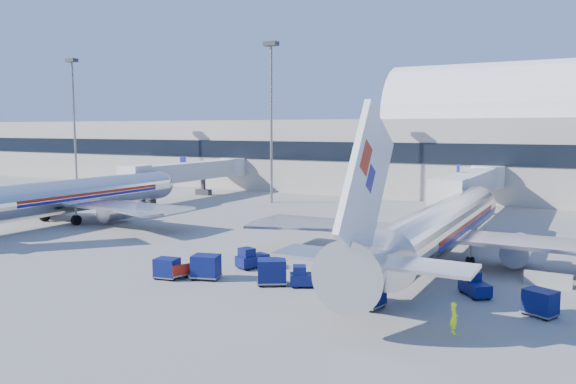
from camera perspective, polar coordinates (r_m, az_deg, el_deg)
The scene contains 19 objects.
ground at distance 45.04m, azimuth 1.01°, elevation -7.12°, with size 260.00×260.00×0.00m, color gray.
terminal at distance 100.68m, azimuth 9.01°, elevation 4.65°, with size 170.00×28.15×21.00m.
airliner_main at distance 45.15m, azimuth 15.08°, elevation -3.52°, with size 32.00×37.26×12.07m.
airliner_mid at distance 68.33m, azimuth -21.57°, elevation -0.42°, with size 32.00×37.26×12.07m.
jetbridge_near at distance 71.05m, azimuth 18.25°, elevation 0.77°, with size 4.40×27.50×6.25m.
jetbridge_mid at distance 88.77m, azimuth -9.47°, elevation 2.08°, with size 4.40×27.50×6.25m.
mast_far_west at distance 105.82m, azimuth -20.96°, elevation 8.33°, with size 2.00×1.20×22.60m.
mast_west at distance 79.83m, azimuth -1.72°, elevation 9.49°, with size 2.00×1.20×22.60m.
barrier_near at distance 42.08m, azimuth 24.90°, elevation -8.07°, with size 3.00×0.55×0.90m, color #9E9E96.
tug_lead at distance 38.04m, azimuth 1.77°, elevation -8.65°, with size 2.49×2.04×1.45m.
tug_right at distance 37.99m, azimuth 18.41°, elevation -8.97°, with size 2.35×2.50×1.50m.
tug_left at distance 43.08m, azimuth -3.75°, elevation -6.76°, with size 2.05×2.73×1.60m.
cart_train_a at distance 38.45m, azimuth -1.65°, elevation -8.05°, with size 2.51×2.36×1.77m.
cart_train_b at distance 40.28m, azimuth -8.33°, elevation -7.48°, with size 2.30×1.99×1.72m.
cart_train_c at distance 40.87m, azimuth -12.19°, elevation -7.54°, with size 1.86×1.54×1.48m.
cart_solo_near at distance 34.12m, azimuth 7.90°, elevation -9.90°, with size 2.43×2.05×1.87m.
cart_solo_far at distance 35.31m, azimuth 24.27°, elevation -10.17°, with size 2.13×1.93×1.52m.
cart_open_red at distance 41.21m, azimuth -11.38°, elevation -7.96°, with size 2.47×2.12×0.56m.
ramp_worker at distance 30.96m, azimuth 16.51°, elevation -12.16°, with size 0.61×0.40×1.67m, color #A5D916.
Camera 1 is at (20.32, -38.78, 10.58)m, focal length 35.00 mm.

